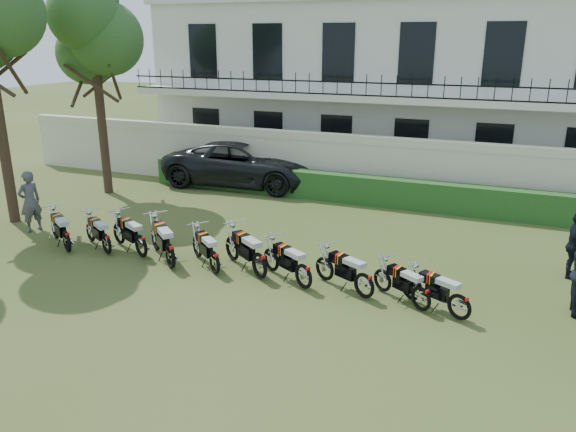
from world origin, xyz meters
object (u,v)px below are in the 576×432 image
motorcycle_0 (66,236)px  motorcycle_8 (421,293)px  motorcycle_3 (170,250)px  inspector (30,202)px  motorcycle_1 (106,239)px  motorcycle_6 (304,270)px  suv (245,163)px  motorcycle_7 (364,280)px  motorcycle_4 (214,257)px  tree_west_near (93,31)px  motorcycle_9 (460,301)px  officer_5 (575,245)px  motorcycle_5 (259,259)px  motorcycle_2 (141,241)px

motorcycle_0 → motorcycle_8: size_ratio=1.13×
motorcycle_3 → inspector: inspector is taller
motorcycle_0 → motorcycle_8: bearing=-55.6°
inspector → motorcycle_1: bearing=94.0°
motorcycle_6 → suv: 10.01m
motorcycle_1 → motorcycle_7: size_ratio=0.95×
motorcycle_4 → motorcycle_7: motorcycle_7 is taller
motorcycle_7 → tree_west_near: bearing=92.6°
motorcycle_9 → inspector: inspector is taller
motorcycle_4 → tree_west_near: bearing=94.6°
tree_west_near → suv: tree_west_near is taller
motorcycle_4 → motorcycle_3: bearing=135.6°
motorcycle_3 → motorcycle_4: 1.22m
motorcycle_4 → officer_5: size_ratio=0.88×
motorcycle_7 → motorcycle_5: bearing=115.4°
motorcycle_1 → motorcycle_4: motorcycle_4 is taller
motorcycle_4 → motorcycle_6: (2.36, 0.02, 0.01)m
motorcycle_8 → motorcycle_9: motorcycle_9 is taller
motorcycle_9 → motorcycle_5: bearing=113.3°
tree_west_near → motorcycle_8: 14.80m
motorcycle_9 → inspector: 12.74m
motorcycle_1 → inspector: inspector is taller
motorcycle_9 → suv: 12.50m
motorcycle_5 → motorcycle_7: 2.65m
suv → officer_5: suv is taller
suv → inspector: (-3.54, -7.48, 0.06)m
suv → motorcycle_2: bearing=-178.0°
motorcycle_7 → suv: (-7.04, 8.24, 0.41)m
motorcycle_8 → motorcycle_9: 0.82m
motorcycle_4 → officer_5: 8.83m
motorcycle_2 → inspector: size_ratio=0.96×
motorcycle_7 → inspector: bearing=113.4°
inspector → motorcycle_5: bearing=101.7°
tree_west_near → motorcycle_2: tree_west_near is taller
suv → officer_5: bearing=-118.4°
motorcycle_7 → inspector: 10.62m
motorcycle_7 → motorcycle_3: bearing=119.6°
motorcycle_8 → motorcycle_5: bearing=119.5°
motorcycle_5 → motorcycle_7: size_ratio=1.03×
motorcycle_4 → inspector: inspector is taller
motorcycle_1 → motorcycle_6: (5.75, -0.06, 0.02)m
motorcycle_8 → tree_west_near: bearing=99.8°
motorcycle_1 → suv: (0.15, 8.23, 0.42)m
motorcycle_5 → officer_5: (7.09, 2.97, 0.33)m
motorcycle_7 → motorcycle_8: 1.30m
motorcycle_7 → motorcycle_9: motorcycle_7 is taller
tree_west_near → motorcycle_3: tree_west_near is taller
motorcycle_5 → officer_5: bearing=-32.6°
motorcycle_2 → suv: 8.13m
motorcycle_2 → motorcycle_4: 2.38m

